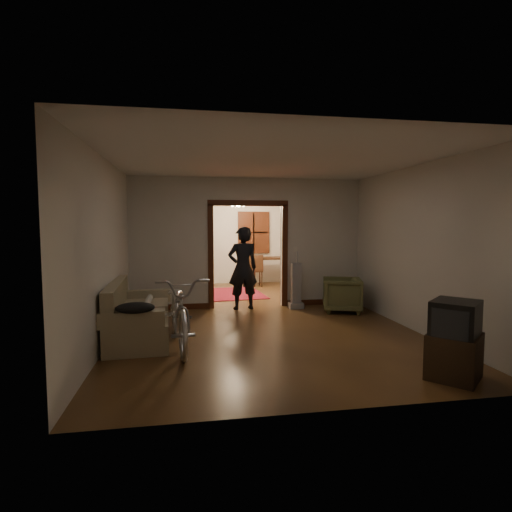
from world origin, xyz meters
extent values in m
cube|color=#3D2613|center=(0.00, 0.00, 0.00)|extent=(5.00, 8.50, 0.01)
cube|color=white|center=(0.00, 0.00, 2.80)|extent=(5.00, 8.50, 0.01)
cube|color=beige|center=(0.00, 4.25, 1.40)|extent=(5.00, 0.02, 2.80)
cube|color=beige|center=(-2.50, 0.00, 1.40)|extent=(0.02, 8.50, 2.80)
cube|color=beige|center=(2.50, 0.00, 1.40)|extent=(0.02, 8.50, 2.80)
cube|color=beige|center=(0.00, 0.75, 1.40)|extent=(5.00, 0.14, 2.80)
cube|color=#3D1B0D|center=(0.00, 0.75, 1.10)|extent=(1.74, 0.20, 2.32)
cube|color=black|center=(0.70, 4.21, 1.55)|extent=(0.98, 0.06, 1.28)
sphere|color=#FFE0A5|center=(0.00, 2.50, 2.35)|extent=(0.24, 0.24, 0.24)
cube|color=silver|center=(1.05, 0.68, 1.25)|extent=(0.08, 0.01, 0.12)
cube|color=#797150|center=(-2.06, -1.37, 0.45)|extent=(0.98, 2.00, 0.90)
cylinder|color=beige|center=(-1.96, -1.07, 0.53)|extent=(0.10, 0.81, 0.10)
ellipsoid|color=black|center=(-2.01, -2.28, 0.68)|extent=(0.52, 0.39, 0.15)
imported|color=silver|center=(-1.42, -1.90, 0.54)|extent=(0.94, 2.12, 1.08)
imported|color=brown|center=(1.84, -0.07, 0.35)|extent=(0.97, 0.96, 0.71)
cube|color=black|center=(1.78, -3.70, 0.27)|extent=(0.79, 0.79, 0.53)
cube|color=black|center=(1.78, -3.70, 0.69)|extent=(0.72, 0.72, 0.46)
cube|color=gray|center=(0.99, 0.40, 0.49)|extent=(0.32, 0.27, 0.98)
imported|color=black|center=(-0.15, 0.50, 0.88)|extent=(0.69, 0.50, 1.76)
cube|color=maroon|center=(-0.15, 2.39, 0.01)|extent=(1.62, 2.03, 0.01)
cube|color=#1E3320|center=(-1.26, 3.94, 0.99)|extent=(1.11, 0.84, 1.97)
sphere|color=#1E5972|center=(-1.26, 3.94, 1.94)|extent=(0.28, 0.28, 0.28)
cube|color=#321D10|center=(1.09, 3.65, 0.41)|extent=(1.22, 0.86, 0.82)
cube|color=#321D10|center=(0.62, 3.50, 0.46)|extent=(0.43, 0.43, 0.92)
camera|label=1|loc=(-1.29, -7.82, 1.82)|focal=28.00mm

